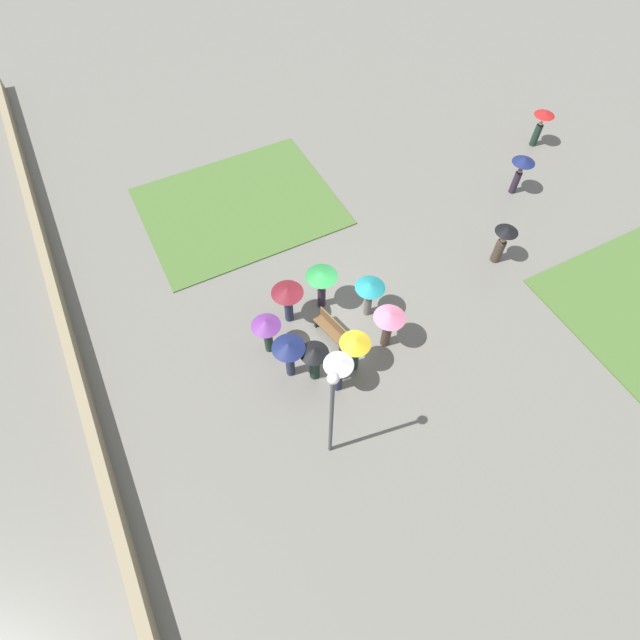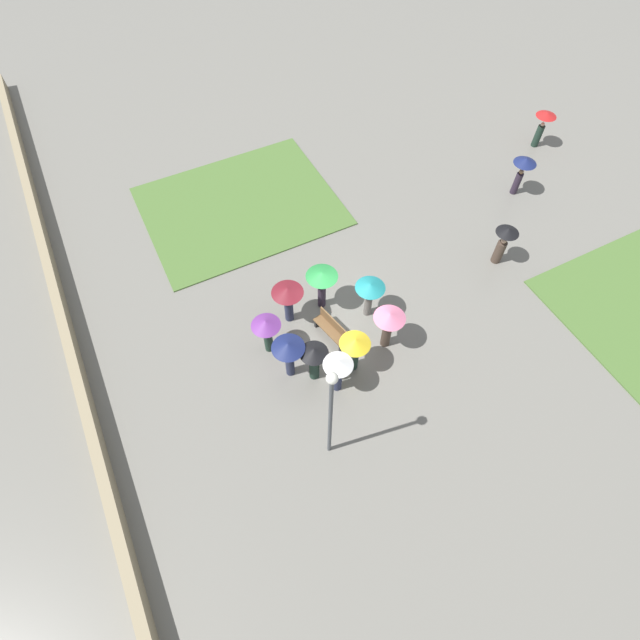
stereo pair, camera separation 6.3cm
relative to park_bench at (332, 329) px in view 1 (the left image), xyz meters
The scene contains 17 objects.
ground_plane 0.96m from the park_bench, 133.18° to the left, with size 90.00×90.00×0.00m, color slate.
lawn_patch_near 8.10m from the park_bench, behind, with size 6.80×8.40×0.06m.
parapet_wall 8.78m from the park_bench, 93.75° to the right, with size 45.00×0.35×0.74m.
park_bench is the anchor object (origin of this frame).
lamp_post 5.17m from the park_bench, 29.08° to the right, with size 0.32×0.32×5.10m.
crowd_person_maroon 2.05m from the park_bench, 143.43° to the right, with size 1.18×1.18×1.86m.
crowd_person_teal 1.94m from the park_bench, 101.04° to the left, with size 1.11×1.11×1.77m.
crowd_person_navy 2.39m from the park_bench, 71.27° to the right, with size 1.14×1.14×1.95m.
crowd_person_yellow 1.72m from the park_bench, ahead, with size 1.08×1.08×1.81m.
crowd_person_purple 2.54m from the park_bench, 103.72° to the right, with size 1.05×1.05×1.79m.
crowd_person_black 1.97m from the park_bench, 48.52° to the right, with size 0.99×0.99×1.81m.
crowd_person_white 2.31m from the park_bench, 23.37° to the right, with size 1.02×1.02×1.84m.
crowd_person_pink 2.18m from the park_bench, 53.60° to the left, with size 1.13×1.13×1.90m.
crowd_person_green 1.83m from the park_bench, 168.00° to the left, with size 1.19×1.19×1.93m.
lone_walker_far_path 7.85m from the park_bench, 91.64° to the left, with size 0.91×0.91×1.87m.
lone_walker_mid_plaza 11.66m from the park_bench, 105.97° to the left, with size 1.01×1.01×1.91m.
lone_walker_near_lawn 15.42m from the park_bench, 110.86° to the left, with size 0.97×0.97×1.83m.
Camera 1 is at (9.31, -5.63, 15.78)m, focal length 28.00 mm.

